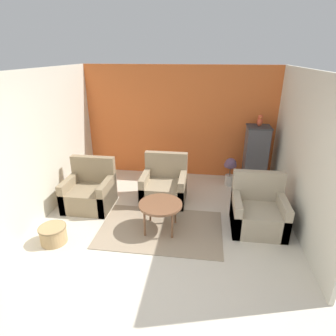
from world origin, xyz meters
The scene contains 13 objects.
ground_plane centered at (0.00, 0.00, 0.00)m, with size 20.00×20.00×0.00m, color beige.
wall_back_accent centered at (0.00, 3.75, 1.28)m, with size 4.51×0.06×2.56m.
wall_left centered at (-2.22, 1.86, 1.28)m, with size 0.06×3.72×2.56m.
wall_right centered at (2.22, 1.86, 1.28)m, with size 0.06×3.72×2.56m.
area_rug centered at (-0.04, 1.27, 0.01)m, with size 2.07×1.35×0.01m.
coffee_table centered at (-0.04, 1.27, 0.46)m, with size 0.72×0.72×0.50m.
armchair_left centered at (-1.53, 1.88, 0.29)m, with size 0.87×0.79×0.93m.
armchair_right centered at (1.58, 1.56, 0.29)m, with size 0.87×0.79×0.93m.
armchair_middle centered at (-0.14, 2.32, 0.29)m, with size 0.87×0.79×0.93m.
birdcage centered at (1.74, 3.29, 0.67)m, with size 0.53×0.53×1.36m.
parrot centered at (1.74, 3.30, 1.48)m, with size 0.12×0.21×0.25m.
potted_plant centered at (1.22, 3.21, 0.39)m, with size 0.27×0.25×0.64m.
wicker_basket centered at (-1.67, 0.70, 0.15)m, with size 0.42×0.42×0.28m.
Camera 1 is at (0.63, -2.71, 2.80)m, focal length 30.00 mm.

